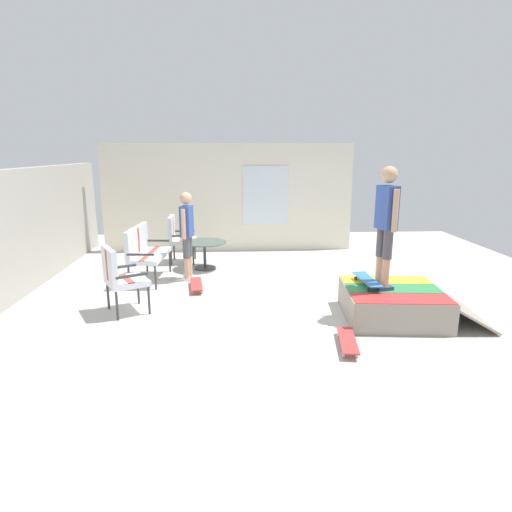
{
  "coord_description": "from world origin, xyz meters",
  "views": [
    {
      "loc": [
        -6.73,
        0.39,
        2.38
      ],
      "look_at": [
        0.2,
        0.02,
        0.7
      ],
      "focal_mm": 30.36,
      "sensor_mm": 36.0,
      "label": 1
    }
  ],
  "objects_px": {
    "skate_ramp": "(394,303)",
    "skateboard_by_bench": "(196,284)",
    "patio_table": "(205,250)",
    "person_skater": "(386,218)",
    "skateboard_on_ramp": "(367,280)",
    "patio_chair_near_house": "(177,235)",
    "skateboard_spare": "(348,341)",
    "patio_bench": "(144,248)",
    "patio_chair_by_wall": "(119,274)",
    "person_watching": "(187,230)"
  },
  "relations": [
    {
      "from": "patio_table",
      "to": "skateboard_spare",
      "type": "relative_size",
      "value": 1.1
    },
    {
      "from": "skateboard_spare",
      "to": "skateboard_on_ramp",
      "type": "relative_size",
      "value": 1.02
    },
    {
      "from": "skateboard_by_bench",
      "to": "skateboard_spare",
      "type": "bearing_deg",
      "value": -139.89
    },
    {
      "from": "patio_chair_by_wall",
      "to": "patio_table",
      "type": "bearing_deg",
      "value": -23.98
    },
    {
      "from": "patio_table",
      "to": "person_watching",
      "type": "height_order",
      "value": "person_watching"
    },
    {
      "from": "patio_chair_near_house",
      "to": "person_watching",
      "type": "distance_m",
      "value": 1.44
    },
    {
      "from": "skateboard_by_bench",
      "to": "skateboard_spare",
      "type": "height_order",
      "value": "same"
    },
    {
      "from": "patio_table",
      "to": "patio_chair_near_house",
      "type": "bearing_deg",
      "value": 46.65
    },
    {
      "from": "patio_chair_near_house",
      "to": "person_watching",
      "type": "xyz_separation_m",
      "value": [
        -1.36,
        -0.35,
        0.35
      ]
    },
    {
      "from": "patio_chair_by_wall",
      "to": "skateboard_by_bench",
      "type": "xyz_separation_m",
      "value": [
        1.12,
        -1.04,
        -0.53
      ]
    },
    {
      "from": "patio_bench",
      "to": "skateboard_by_bench",
      "type": "distance_m",
      "value": 1.29
    },
    {
      "from": "skate_ramp",
      "to": "patio_chair_by_wall",
      "type": "relative_size",
      "value": 2.03
    },
    {
      "from": "skateboard_by_bench",
      "to": "skateboard_spare",
      "type": "relative_size",
      "value": 1.0
    },
    {
      "from": "patio_bench",
      "to": "patio_table",
      "type": "xyz_separation_m",
      "value": [
        0.76,
        -1.08,
        -0.21
      ]
    },
    {
      "from": "patio_table",
      "to": "person_skater",
      "type": "relative_size",
      "value": 0.52
    },
    {
      "from": "patio_table",
      "to": "skateboard_by_bench",
      "type": "xyz_separation_m",
      "value": [
        -1.37,
        0.07,
        -0.32
      ]
    },
    {
      "from": "patio_chair_near_house",
      "to": "skate_ramp",
      "type": "bearing_deg",
      "value": -134.47
    },
    {
      "from": "patio_chair_by_wall",
      "to": "person_skater",
      "type": "relative_size",
      "value": 0.59
    },
    {
      "from": "patio_bench",
      "to": "patio_chair_near_house",
      "type": "relative_size",
      "value": 1.26
    },
    {
      "from": "person_watching",
      "to": "skateboard_on_ramp",
      "type": "height_order",
      "value": "person_watching"
    },
    {
      "from": "skate_ramp",
      "to": "person_skater",
      "type": "xyz_separation_m",
      "value": [
        0.01,
        0.2,
        1.25
      ]
    },
    {
      "from": "patio_chair_near_house",
      "to": "person_skater",
      "type": "relative_size",
      "value": 0.59
    },
    {
      "from": "skateboard_on_ramp",
      "to": "patio_bench",
      "type": "bearing_deg",
      "value": 61.56
    },
    {
      "from": "patio_bench",
      "to": "patio_chair_near_house",
      "type": "xyz_separation_m",
      "value": [
        1.35,
        -0.46,
        -0.0
      ]
    },
    {
      "from": "skate_ramp",
      "to": "patio_bench",
      "type": "bearing_deg",
      "value": 61.98
    },
    {
      "from": "patio_bench",
      "to": "patio_chair_by_wall",
      "type": "relative_size",
      "value": 1.26
    },
    {
      "from": "person_skater",
      "to": "patio_chair_near_house",
      "type": "bearing_deg",
      "value": 43.93
    },
    {
      "from": "patio_chair_by_wall",
      "to": "skateboard_on_ramp",
      "type": "relative_size",
      "value": 1.26
    },
    {
      "from": "skate_ramp",
      "to": "patio_chair_by_wall",
      "type": "bearing_deg",
      "value": 84.26
    },
    {
      "from": "skateboard_by_bench",
      "to": "patio_table",
      "type": "bearing_deg",
      "value": -3.01
    },
    {
      "from": "patio_table",
      "to": "skateboard_by_bench",
      "type": "height_order",
      "value": "patio_table"
    },
    {
      "from": "skateboard_by_bench",
      "to": "skateboard_on_ramp",
      "type": "distance_m",
      "value": 3.0
    },
    {
      "from": "patio_bench",
      "to": "patio_table",
      "type": "relative_size",
      "value": 1.43
    },
    {
      "from": "skateboard_on_ramp",
      "to": "skateboard_spare",
      "type": "bearing_deg",
      "value": 153.07
    },
    {
      "from": "skateboard_spare",
      "to": "patio_bench",
      "type": "bearing_deg",
      "value": 45.14
    },
    {
      "from": "skate_ramp",
      "to": "skateboard_spare",
      "type": "bearing_deg",
      "value": 135.23
    },
    {
      "from": "patio_table",
      "to": "person_skater",
      "type": "xyz_separation_m",
      "value": [
        -2.89,
        -2.73,
        1.07
      ]
    },
    {
      "from": "skate_ramp",
      "to": "skateboard_by_bench",
      "type": "bearing_deg",
      "value": 63.03
    },
    {
      "from": "patio_bench",
      "to": "patio_table",
      "type": "distance_m",
      "value": 1.34
    },
    {
      "from": "skateboard_on_ramp",
      "to": "patio_table",
      "type": "bearing_deg",
      "value": 43.09
    },
    {
      "from": "patio_chair_by_wall",
      "to": "patio_chair_near_house",
      "type": "bearing_deg",
      "value": -9.02
    },
    {
      "from": "skateboard_by_bench",
      "to": "patio_chair_by_wall",
      "type": "bearing_deg",
      "value": 137.25
    },
    {
      "from": "patio_chair_by_wall",
      "to": "skateboard_spare",
      "type": "bearing_deg",
      "value": -113.31
    },
    {
      "from": "patio_chair_near_house",
      "to": "patio_bench",
      "type": "bearing_deg",
      "value": 161.05
    },
    {
      "from": "patio_chair_near_house",
      "to": "skateboard_spare",
      "type": "xyz_separation_m",
      "value": [
        -4.42,
        -2.62,
        -0.53
      ]
    },
    {
      "from": "patio_table",
      "to": "skateboard_by_bench",
      "type": "bearing_deg",
      "value": 176.99
    },
    {
      "from": "skateboard_spare",
      "to": "skate_ramp",
      "type": "bearing_deg",
      "value": -44.77
    },
    {
      "from": "patio_table",
      "to": "person_watching",
      "type": "bearing_deg",
      "value": 160.96
    },
    {
      "from": "patio_table",
      "to": "person_watching",
      "type": "xyz_separation_m",
      "value": [
        -0.77,
        0.27,
        0.56
      ]
    },
    {
      "from": "person_skater",
      "to": "person_watching",
      "type": "bearing_deg",
      "value": 54.69
    }
  ]
}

